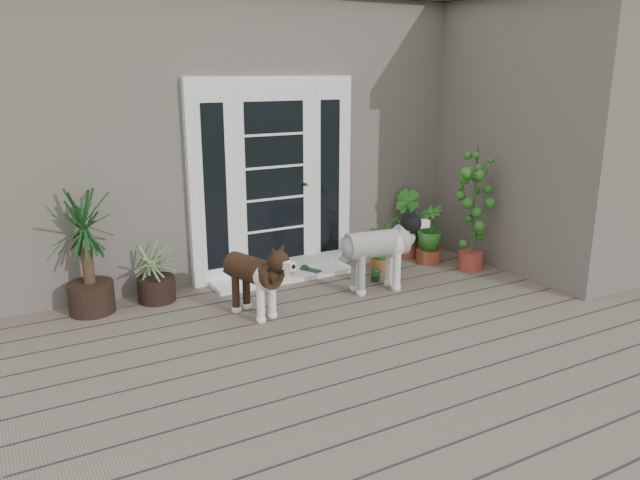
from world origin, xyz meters
TOP-DOWN VIEW (x-y plane):
  - deck at (0.00, 0.40)m, footprint 6.20×4.60m
  - house_main at (0.00, 4.65)m, footprint 7.40×4.00m
  - roof_main at (0.00, 4.65)m, footprint 7.60×4.20m
  - house_wing at (2.90, 1.50)m, footprint 1.60×2.40m
  - door_unit at (-0.20, 2.60)m, footprint 1.90×0.14m
  - door_step at (-0.20, 2.40)m, footprint 1.60×0.40m
  - brindle_dog at (-0.90, 1.58)m, footprint 0.55×0.84m
  - white_dog at (0.47, 1.58)m, footprint 0.92×0.48m
  - spider_plant at (-1.59, 2.40)m, footprint 0.71×0.71m
  - yucca at (-2.20, 2.40)m, footprint 0.83×0.83m
  - herb_a at (0.88, 2.09)m, footprint 0.59×0.59m
  - herb_b at (1.49, 2.40)m, footprint 0.47×0.47m
  - herb_c at (1.57, 2.08)m, footprint 0.36×0.36m
  - sapling at (1.81, 1.64)m, footprint 0.49×0.49m
  - clog_left at (0.12, 2.36)m, footprint 0.24×0.31m
  - clog_right at (0.68, 1.89)m, footprint 0.26×0.30m

SIDE VIEW (x-z plane):
  - deck at x=0.00m, z-range 0.00..0.12m
  - door_step at x=-0.20m, z-range 0.12..0.17m
  - clog_right at x=0.68m, z-range 0.12..0.20m
  - clog_left at x=0.12m, z-range 0.12..0.20m
  - herb_a at x=0.88m, z-range 0.12..0.65m
  - herb_c at x=1.57m, z-range 0.12..0.68m
  - herb_b at x=1.49m, z-range 0.12..0.72m
  - brindle_dog at x=-0.90m, z-range 0.12..0.77m
  - spider_plant at x=-1.59m, z-range 0.12..0.77m
  - white_dog at x=0.47m, z-range 0.12..0.85m
  - yucca at x=-2.20m, z-range 0.12..1.28m
  - sapling at x=1.81m, z-range 0.12..1.59m
  - door_unit at x=-0.20m, z-range 0.12..2.27m
  - house_main at x=0.00m, z-range 0.00..3.10m
  - house_wing at x=2.90m, z-range 0.00..3.10m
  - roof_main at x=0.00m, z-range 3.10..3.30m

